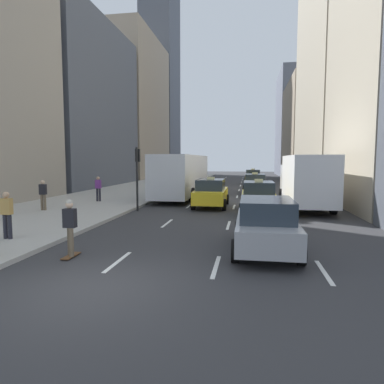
{
  "coord_description": "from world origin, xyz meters",
  "views": [
    {
      "loc": [
        3.42,
        -7.04,
        2.89
      ],
      "look_at": [
        0.59,
        10.22,
        1.25
      ],
      "focal_mm": 32.0,
      "sensor_mm": 36.0,
      "label": 1
    }
  ],
  "objects_px": {
    "pedestrian_far_walking": "(98,187)",
    "city_bus": "(183,174)",
    "taxi_lead": "(253,177)",
    "box_truck": "(305,180)",
    "traffic_light_pole": "(137,169)",
    "pedestrian_near_curb": "(7,213)",
    "taxi_second": "(258,197)",
    "pedestrian_mid_block": "(43,193)",
    "taxi_third": "(255,184)",
    "sedan_black_near": "(266,224)",
    "taxi_fourth": "(211,193)",
    "skateboarder": "(70,225)"
  },
  "relations": [
    {
      "from": "pedestrian_far_walking",
      "to": "city_bus",
      "type": "bearing_deg",
      "value": 45.06
    },
    {
      "from": "taxi_lead",
      "to": "box_truck",
      "type": "height_order",
      "value": "box_truck"
    },
    {
      "from": "traffic_light_pole",
      "to": "pedestrian_near_curb",
      "type": "bearing_deg",
      "value": -104.42
    },
    {
      "from": "taxi_second",
      "to": "pedestrian_mid_block",
      "type": "bearing_deg",
      "value": -170.89
    },
    {
      "from": "taxi_lead",
      "to": "pedestrian_mid_block",
      "type": "height_order",
      "value": "taxi_lead"
    },
    {
      "from": "taxi_third",
      "to": "pedestrian_mid_block",
      "type": "height_order",
      "value": "taxi_third"
    },
    {
      "from": "taxi_second",
      "to": "city_bus",
      "type": "bearing_deg",
      "value": 127.62
    },
    {
      "from": "taxi_third",
      "to": "sedan_black_near",
      "type": "distance_m",
      "value": 18.19
    },
    {
      "from": "taxi_fourth",
      "to": "sedan_black_near",
      "type": "distance_m",
      "value": 10.29
    },
    {
      "from": "taxi_second",
      "to": "box_truck",
      "type": "xyz_separation_m",
      "value": [
        2.8,
        2.3,
        0.83
      ]
    },
    {
      "from": "skateboarder",
      "to": "pedestrian_mid_block",
      "type": "relative_size",
      "value": 1.06
    },
    {
      "from": "taxi_fourth",
      "to": "pedestrian_near_curb",
      "type": "relative_size",
      "value": 2.67
    },
    {
      "from": "taxi_lead",
      "to": "pedestrian_far_walking",
      "type": "xyz_separation_m",
      "value": [
        -10.41,
        -20.45,
        0.19
      ]
    },
    {
      "from": "taxi_lead",
      "to": "pedestrian_far_walking",
      "type": "relative_size",
      "value": 2.67
    },
    {
      "from": "taxi_fourth",
      "to": "taxi_third",
      "type": "bearing_deg",
      "value": 71.33
    },
    {
      "from": "taxi_second",
      "to": "taxi_fourth",
      "type": "bearing_deg",
      "value": 146.18
    },
    {
      "from": "taxi_second",
      "to": "skateboarder",
      "type": "bearing_deg",
      "value": -120.73
    },
    {
      "from": "taxi_second",
      "to": "skateboarder",
      "type": "xyz_separation_m",
      "value": [
        -5.74,
        -9.66,
        0.08
      ]
    },
    {
      "from": "taxi_lead",
      "to": "taxi_fourth",
      "type": "distance_m",
      "value": 21.24
    },
    {
      "from": "pedestrian_near_curb",
      "to": "pedestrian_mid_block",
      "type": "xyz_separation_m",
      "value": [
        -2.81,
        6.5,
        0.0
      ]
    },
    {
      "from": "taxi_lead",
      "to": "city_bus",
      "type": "distance_m",
      "value": 16.64
    },
    {
      "from": "traffic_light_pole",
      "to": "taxi_fourth",
      "type": "bearing_deg",
      "value": 29.1
    },
    {
      "from": "taxi_fourth",
      "to": "pedestrian_mid_block",
      "type": "relative_size",
      "value": 2.67
    },
    {
      "from": "taxi_third",
      "to": "sedan_black_near",
      "type": "bearing_deg",
      "value": -90.0
    },
    {
      "from": "pedestrian_far_walking",
      "to": "pedestrian_mid_block",
      "type": "bearing_deg",
      "value": -105.74
    },
    {
      "from": "skateboarder",
      "to": "pedestrian_far_walking",
      "type": "relative_size",
      "value": 1.06
    },
    {
      "from": "box_truck",
      "to": "pedestrian_far_walking",
      "type": "distance_m",
      "value": 13.23
    },
    {
      "from": "taxi_third",
      "to": "pedestrian_far_walking",
      "type": "xyz_separation_m",
      "value": [
        -10.41,
        -7.69,
        0.19
      ]
    },
    {
      "from": "pedestrian_far_walking",
      "to": "taxi_fourth",
      "type": "bearing_deg",
      "value": -4.52
    },
    {
      "from": "taxi_second",
      "to": "box_truck",
      "type": "bearing_deg",
      "value": 39.39
    },
    {
      "from": "taxi_fourth",
      "to": "sedan_black_near",
      "type": "height_order",
      "value": "taxi_fourth"
    },
    {
      "from": "taxi_lead",
      "to": "traffic_light_pole",
      "type": "xyz_separation_m",
      "value": [
        -6.75,
        -23.25,
        1.53
      ]
    },
    {
      "from": "taxi_third",
      "to": "pedestrian_far_walking",
      "type": "bearing_deg",
      "value": -143.55
    },
    {
      "from": "skateboarder",
      "to": "sedan_black_near",
      "type": "bearing_deg",
      "value": 15.93
    },
    {
      "from": "taxi_fourth",
      "to": "traffic_light_pole",
      "type": "bearing_deg",
      "value": -150.9
    },
    {
      "from": "taxi_lead",
      "to": "pedestrian_near_curb",
      "type": "height_order",
      "value": "taxi_lead"
    },
    {
      "from": "taxi_second",
      "to": "pedestrian_near_curb",
      "type": "bearing_deg",
      "value": -136.52
    },
    {
      "from": "sedan_black_near",
      "to": "skateboarder",
      "type": "distance_m",
      "value": 5.97
    },
    {
      "from": "pedestrian_mid_block",
      "to": "pedestrian_far_walking",
      "type": "xyz_separation_m",
      "value": [
        1.22,
        4.34,
        0.0
      ]
    },
    {
      "from": "taxi_third",
      "to": "traffic_light_pole",
      "type": "height_order",
      "value": "traffic_light_pole"
    },
    {
      "from": "skateboarder",
      "to": "city_bus",
      "type": "bearing_deg",
      "value": 89.55
    },
    {
      "from": "skateboarder",
      "to": "taxi_fourth",
      "type": "bearing_deg",
      "value": 75.69
    },
    {
      "from": "taxi_lead",
      "to": "taxi_fourth",
      "type": "height_order",
      "value": "same"
    },
    {
      "from": "traffic_light_pole",
      "to": "box_truck",
      "type": "bearing_deg",
      "value": 15.35
    },
    {
      "from": "taxi_fourth",
      "to": "sedan_black_near",
      "type": "bearing_deg",
      "value": -74.21
    },
    {
      "from": "pedestrian_mid_block",
      "to": "pedestrian_near_curb",
      "type": "bearing_deg",
      "value": -66.58
    },
    {
      "from": "taxi_third",
      "to": "skateboarder",
      "type": "xyz_separation_m",
      "value": [
        -5.74,
        -19.83,
        0.08
      ]
    },
    {
      "from": "taxi_lead",
      "to": "taxi_third",
      "type": "height_order",
      "value": "same"
    },
    {
      "from": "pedestrian_near_curb",
      "to": "traffic_light_pole",
      "type": "distance_m",
      "value": 8.41
    },
    {
      "from": "taxi_lead",
      "to": "pedestrian_near_curb",
      "type": "bearing_deg",
      "value": -105.74
    }
  ]
}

